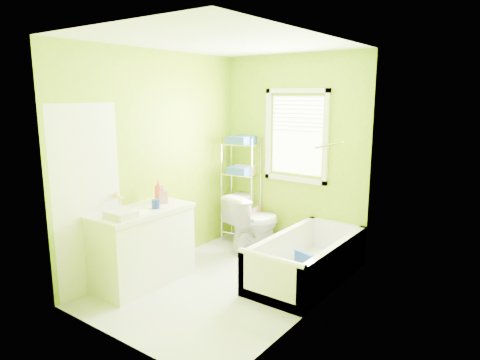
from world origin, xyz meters
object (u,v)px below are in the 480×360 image
Objects in this scene: toilet at (254,222)px; wire_shelf_unit at (242,178)px; bathtub at (306,266)px; vanity at (142,244)px.

wire_shelf_unit is at bearing -18.39° from toilet.
bathtub is at bearing -25.21° from wire_shelf_unit.
vanity reaches higher than bathtub.
wire_shelf_unit is (0.07, 1.80, 0.47)m from vanity.
toilet is at bearing 157.87° from bathtub.
vanity is at bearing 89.14° from toilet.
bathtub is 1.07× the size of wire_shelf_unit.
wire_shelf_unit reaches higher than toilet.
wire_shelf_unit reaches higher than vanity.
bathtub is 1.70m from wire_shelf_unit.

